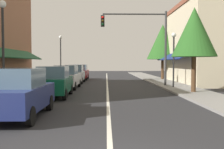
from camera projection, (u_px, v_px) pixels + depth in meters
ground_plane at (107, 85)px, 22.40m from camera, size 80.00×80.00×0.00m
sidewalk_left at (44, 85)px, 22.28m from camera, size 2.60×56.00×0.12m
sidewalk_right at (170, 85)px, 22.52m from camera, size 2.60×56.00×0.12m
lane_center_stripe at (107, 85)px, 22.40m from camera, size 0.14×52.00×0.01m
storefront_right_block at (210, 44)px, 24.45m from camera, size 7.21×10.20×7.59m
parked_car_nearest_left at (19, 93)px, 9.24m from camera, size 1.79×4.10×1.77m
parked_car_second_left at (54, 82)px, 14.74m from camera, size 1.86×4.14×1.77m
parked_car_third_left at (67, 77)px, 19.60m from camera, size 1.86×4.14×1.77m
parked_car_far_left at (75, 74)px, 25.08m from camera, size 1.80×4.11×1.77m
parked_car_distant_left at (80, 72)px, 29.81m from camera, size 1.80×4.11×1.77m
traffic_signal_mast_arm at (144, 35)px, 20.96m from camera, size 5.41×0.50×6.18m
street_lamp_left_near at (3, 35)px, 12.32m from camera, size 0.36×0.36×4.95m
street_lamp_right_mid at (174, 50)px, 19.55m from camera, size 0.36×0.36×4.26m
street_lamp_left_far at (61, 51)px, 27.36m from camera, size 0.36×0.36×4.87m
tree_right_near at (194, 32)px, 16.23m from camera, size 2.84×2.84×5.47m
tree_right_far at (163, 42)px, 29.16m from camera, size 3.59×3.59×6.33m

